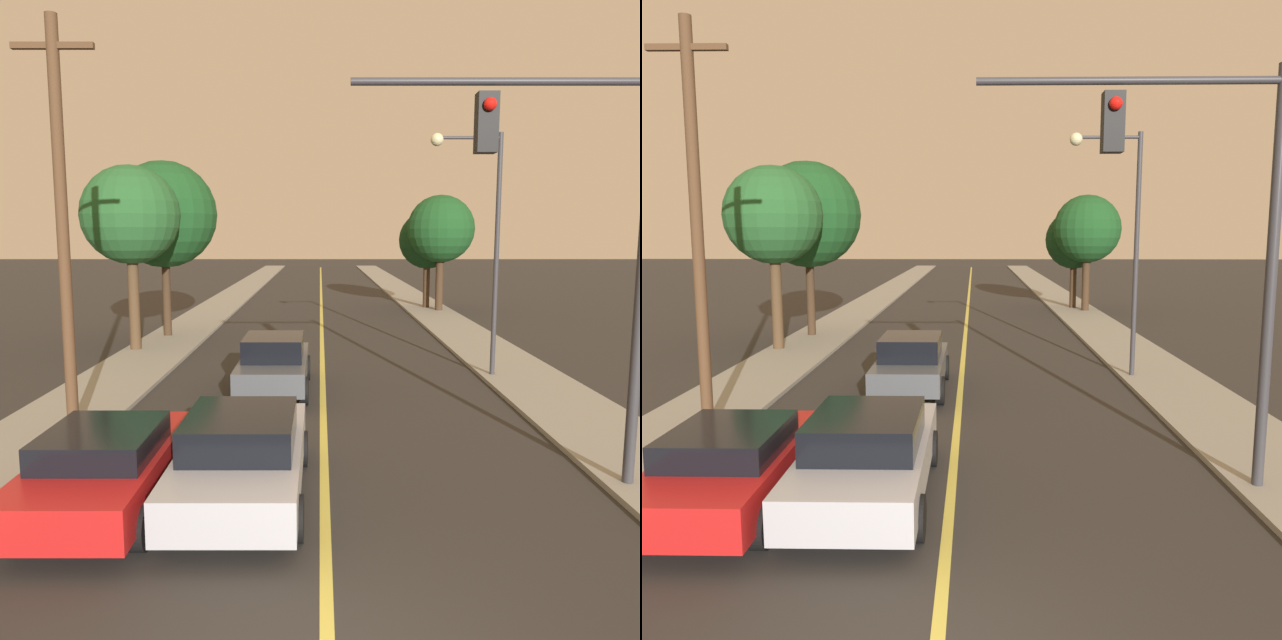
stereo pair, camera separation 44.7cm
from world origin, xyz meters
TOP-DOWN VIEW (x-y plane):
  - road_surface at (0.00, 36.00)m, footprint 9.27×80.00m
  - sidewalk_left at (-5.88, 36.00)m, footprint 2.50×80.00m
  - sidewalk_right at (5.88, 36.00)m, footprint 2.50×80.00m
  - car_near_lane_front at (-1.30, 4.24)m, footprint 2.00×4.54m
  - car_near_lane_second at (-1.30, 11.10)m, footprint 1.87×4.36m
  - car_outer_lane_front at (-3.34, 3.90)m, footprint 1.93×4.22m
  - traffic_signal_mast at (4.00, 4.65)m, footprint 4.73×0.42m
  - streetlamp_right at (4.49, 12.70)m, footprint 2.04×0.36m
  - utility_pole_left at (-5.23, 7.38)m, footprint 1.60×0.24m
  - tree_left_near at (-6.27, 19.82)m, footprint 4.20×4.20m
  - tree_left_far at (-6.68, 16.75)m, footprint 3.43×3.43m
  - tree_right_near at (6.36, 28.30)m, footprint 3.58×3.58m
  - tree_right_far at (5.89, 29.59)m, footprint 3.17×3.17m

SIDE VIEW (x-z plane):
  - road_surface at x=0.00m, z-range 0.00..0.01m
  - sidewalk_left at x=-5.88m, z-range 0.00..0.12m
  - sidewalk_right at x=5.88m, z-range 0.00..0.12m
  - car_outer_lane_front at x=-3.34m, z-range 0.04..1.36m
  - car_near_lane_front at x=-1.30m, z-range 0.02..1.48m
  - car_near_lane_second at x=-1.30m, z-range 0.02..1.56m
  - tree_right_far at x=5.89m, z-range 1.18..6.51m
  - utility_pole_left at x=-5.23m, z-range 0.28..8.56m
  - tree_right_near at x=6.36m, z-range 1.37..7.52m
  - traffic_signal_mast at x=4.00m, z-range 1.27..7.90m
  - streetlamp_right at x=4.49m, z-range 1.14..8.03m
  - tree_left_far at x=-6.68m, z-range 1.60..8.06m
  - tree_left_near at x=-6.27m, z-range 1.48..8.43m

